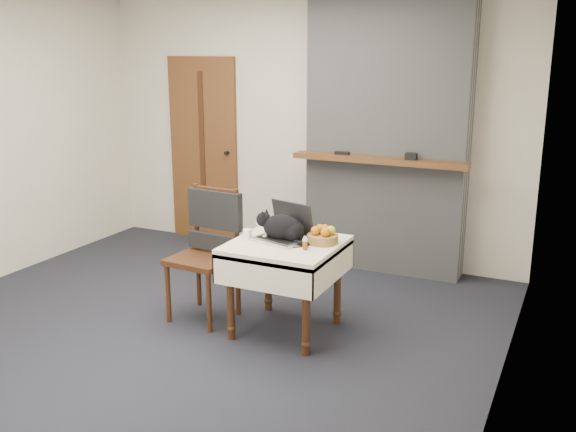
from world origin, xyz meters
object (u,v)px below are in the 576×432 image
Objects in this scene: laptop at (285,231)px; pill_bottle at (305,244)px; fruit_basket at (323,236)px; side_table at (286,257)px; chair at (210,235)px; cream_jar at (247,234)px; cat at (283,228)px; door at (204,150)px.

laptop is 5.58× the size of pill_bottle.
side_table is at bearing -157.10° from fruit_basket.
cream_jar is at bearing -9.15° from chair.
chair is at bearing 177.49° from cat.
cat is at bearing 135.06° from side_table.
fruit_basket is (2.13, -1.74, -0.25)m from door.
door is 26.37× the size of cream_jar.
cat is at bearing 2.94° from chair.
fruit_basket is at bearing 7.77° from chair.
side_table is 1.78× the size of laptop.
cream_jar is (-0.25, -0.11, -0.03)m from laptop.
chair reaches higher than side_table.
door is 25.44× the size of pill_bottle.
cream_jar is at bearing -50.03° from door.
door is 2.86m from pill_bottle.
side_table is 0.20m from laptop.
laptop is (-0.04, 0.07, 0.18)m from side_table.
door reaches higher than fruit_basket.
fruit_basket is at bearing 22.90° from side_table.
pill_bottle is at bearing -6.38° from cream_jar.
cat is 6.09× the size of cream_jar.
pill_bottle is 0.35× the size of fruit_basket.
pill_bottle is 0.90m from chair.
fruit_basket is (0.05, 0.21, 0.01)m from pill_bottle.
cream_jar is 0.33× the size of fruit_basket.
chair is (-0.68, 0.04, 0.07)m from side_table.
chair is (1.20, -1.80, -0.34)m from door.
cat reaches higher than cream_jar.
laptop is at bearing -44.03° from door.
pill_bottle is at bearing -5.40° from chair.
fruit_basket reaches higher than pill_bottle.
laptop reaches higher than fruit_basket.
door is at bearing 136.89° from pill_bottle.
side_table is 0.69m from chair.
cat is at bearing 16.87° from cream_jar.
chair is at bearing 176.29° from side_table.
laptop is at bearing 97.23° from cat.
cream_jar is (-0.29, -0.05, 0.15)m from side_table.
pill_bottle is (2.08, -1.95, -0.26)m from door.
pill_bottle is 0.21m from fruit_basket.
chair is (-0.93, -0.06, -0.09)m from fruit_basket.
cat is (1.84, -1.81, -0.20)m from door.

